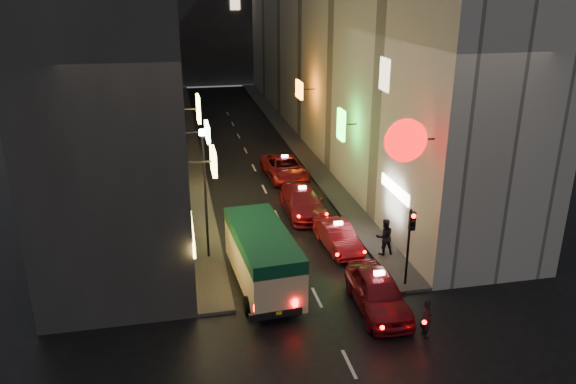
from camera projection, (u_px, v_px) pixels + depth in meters
building_left at (132, 31)px, 42.36m from camera, size 7.44×52.23×18.00m
building_right at (336, 28)px, 45.40m from camera, size 8.15×52.00×18.00m
sidewalk_left at (189, 143)px, 46.21m from camera, size 1.50×52.00×0.15m
sidewalk_right at (290, 137)px, 47.83m from camera, size 1.50×52.00×0.15m
minibus at (262, 252)px, 23.91m from camera, size 2.63×6.33×2.66m
taxi_near at (378, 289)px, 22.54m from camera, size 2.52×5.78×1.98m
taxi_second at (338, 235)px, 27.79m from camera, size 2.28×4.82×1.66m
taxi_third at (302, 199)px, 32.01m from camera, size 2.22×5.44×1.90m
taxi_far at (285, 166)px, 37.77m from camera, size 2.54×5.51×1.88m
pedestrian_crossing at (427, 315)px, 20.80m from camera, size 0.41×0.61×1.81m
pedestrian_sidewalk at (385, 234)px, 26.80m from camera, size 0.80×0.52×2.06m
traffic_light at (411, 232)px, 23.46m from camera, size 0.26×0.43×3.50m
lamp_post at (205, 186)px, 25.69m from camera, size 0.28×0.28×6.22m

